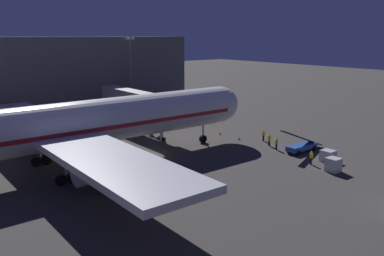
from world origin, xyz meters
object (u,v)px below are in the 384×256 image
at_px(baggage_container_near_belt, 333,165).
at_px(ground_crew_by_belt_loader, 269,139).
at_px(apron_floodlight_mast, 130,70).
at_px(traffic_cone_nose_starboard, 220,133).
at_px(traffic_cone_nose_port, 239,138).
at_px(jet_bridge, 141,100).
at_px(ground_crew_under_port_wing, 277,143).
at_px(ground_crew_marshaller_fwd, 264,135).
at_px(belt_loader, 302,146).
at_px(airliner_at_gate, 45,130).
at_px(baggage_container_mid_row, 328,156).
at_px(ground_crew_near_nose_gear, 311,157).

relative_size(baggage_container_near_belt, ground_crew_by_belt_loader, 0.92).
distance_m(apron_floodlight_mast, traffic_cone_nose_starboard, 25.17).
bearing_deg(traffic_cone_nose_port, apron_floodlight_mast, 6.38).
xyz_separation_m(jet_bridge, ground_crew_under_port_wing, (-20.33, -9.97, -4.62)).
height_order(ground_crew_marshaller_fwd, traffic_cone_nose_starboard, ground_crew_marshaller_fwd).
height_order(apron_floodlight_mast, belt_loader, apron_floodlight_mast).
bearing_deg(belt_loader, jet_bridge, 27.15).
height_order(ground_crew_by_belt_loader, traffic_cone_nose_starboard, ground_crew_by_belt_loader).
height_order(airliner_at_gate, apron_floodlight_mast, airliner_at_gate).
distance_m(jet_bridge, traffic_cone_nose_port, 17.15).
relative_size(ground_crew_by_belt_loader, traffic_cone_nose_port, 3.31).
relative_size(jet_bridge, traffic_cone_nose_starboard, 36.69).
bearing_deg(ground_crew_marshaller_fwd, apron_floodlight_mast, 10.54).
distance_m(baggage_container_mid_row, ground_crew_near_nose_gear, 2.87).
xyz_separation_m(ground_crew_by_belt_loader, ground_crew_under_port_wing, (-2.02, 0.76, -0.03)).
distance_m(airliner_at_gate, traffic_cone_nose_starboard, 29.49).
relative_size(apron_floodlight_mast, ground_crew_under_port_wing, 8.88).
relative_size(jet_bridge, ground_crew_under_port_wing, 11.38).
bearing_deg(ground_crew_near_nose_gear, ground_crew_by_belt_loader, -15.77).
bearing_deg(ground_crew_by_belt_loader, traffic_cone_nose_port, 12.05).
bearing_deg(traffic_cone_nose_port, baggage_container_near_belt, 174.52).
distance_m(ground_crew_marshaller_fwd, traffic_cone_nose_port, 3.81).
bearing_deg(belt_loader, apron_floodlight_mast, 8.11).
relative_size(airliner_at_gate, jet_bridge, 2.99).
bearing_deg(airliner_at_gate, traffic_cone_nose_port, -94.35).
xyz_separation_m(jet_bridge, ground_crew_marshaller_fwd, (-15.88, -12.19, -4.60)).
xyz_separation_m(baggage_container_near_belt, ground_crew_by_belt_loader, (12.45, -2.79, 0.16)).
bearing_deg(apron_floodlight_mast, ground_crew_by_belt_loader, -172.72).
xyz_separation_m(jet_bridge, belt_loader, (-23.23, -11.91, -4.74)).
bearing_deg(ground_crew_by_belt_loader, jet_bridge, 30.37).
xyz_separation_m(baggage_container_mid_row, traffic_cone_nose_port, (14.91, 1.31, -0.47)).
bearing_deg(baggage_container_mid_row, traffic_cone_nose_starboard, 3.88).
bearing_deg(airliner_at_gate, ground_crew_marshaller_fwd, -98.89).
xyz_separation_m(jet_bridge, baggage_container_near_belt, (-30.76, -7.94, -4.75)).
relative_size(baggage_container_near_belt, ground_crew_near_nose_gear, 0.96).
height_order(ground_crew_under_port_wing, traffic_cone_nose_starboard, ground_crew_under_port_wing).
xyz_separation_m(belt_loader, ground_crew_under_port_wing, (2.90, 1.95, 0.12)).
distance_m(baggage_container_near_belt, ground_crew_by_belt_loader, 12.76).
height_order(ground_crew_under_port_wing, traffic_cone_nose_port, ground_crew_under_port_wing).
distance_m(ground_crew_under_port_wing, traffic_cone_nose_port, 7.22).
height_order(jet_bridge, apron_floodlight_mast, apron_floodlight_mast).
distance_m(airliner_at_gate, apron_floodlight_mast, 36.51).
height_order(apron_floodlight_mast, ground_crew_under_port_wing, apron_floodlight_mast).
bearing_deg(ground_crew_under_port_wing, apron_floodlight_mast, 5.62).
bearing_deg(ground_crew_near_nose_gear, belt_loader, -41.62).
distance_m(baggage_container_mid_row, ground_crew_under_port_wing, 7.80).
bearing_deg(baggage_container_mid_row, ground_crew_near_nose_gear, 77.98).
bearing_deg(traffic_cone_nose_starboard, traffic_cone_nose_port, 180.00).
bearing_deg(traffic_cone_nose_starboard, baggage_container_mid_row, -176.12).
relative_size(airliner_at_gate, traffic_cone_nose_starboard, 109.64).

